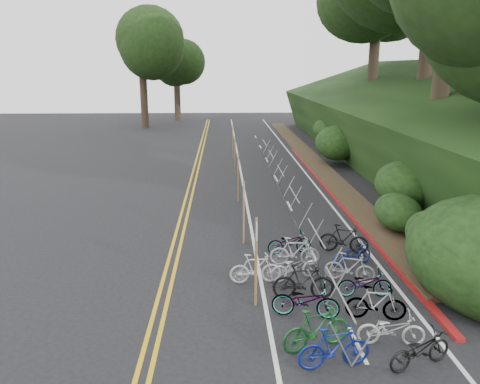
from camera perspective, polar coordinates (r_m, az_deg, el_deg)
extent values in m
plane|color=black|center=(13.76, -1.14, -13.86)|extent=(120.00, 120.00, 0.00)
cube|color=gold|center=(23.12, -6.94, -1.84)|extent=(0.12, 80.00, 0.01)
cube|color=gold|center=(23.09, -6.20, -1.84)|extent=(0.12, 80.00, 0.01)
cube|color=silver|center=(23.06, 0.88, -1.77)|extent=(0.12, 80.00, 0.01)
cube|color=silver|center=(23.66, 11.10, -1.63)|extent=(0.12, 80.00, 0.01)
cube|color=silver|center=(12.48, 14.14, -17.61)|extent=(0.10, 1.60, 0.01)
cube|color=silver|center=(17.68, 8.79, -7.26)|extent=(0.10, 1.60, 0.01)
cube|color=silver|center=(23.27, 6.05, -1.71)|extent=(0.10, 1.60, 0.01)
cube|color=silver|center=(29.02, 4.40, 1.68)|extent=(0.10, 1.60, 0.01)
cube|color=silver|center=(34.85, 3.29, 3.93)|extent=(0.10, 1.60, 0.01)
cube|color=silver|center=(40.74, 2.50, 5.54)|extent=(0.10, 1.60, 0.01)
cube|color=silver|center=(46.65, 1.91, 6.74)|extent=(0.10, 1.60, 0.01)
cube|color=maroon|center=(25.63, 11.19, -0.24)|extent=(0.25, 28.00, 0.10)
cube|color=black|center=(36.91, 19.82, 8.09)|extent=(12.32, 44.00, 9.11)
cube|color=#382819|center=(35.30, 8.65, 4.05)|extent=(1.40, 44.00, 0.16)
ellipsoid|color=#284C19|center=(17.68, 22.75, -4.71)|extent=(2.00, 2.80, 1.60)
ellipsoid|color=#284C19|center=(22.26, 19.49, 0.86)|extent=(2.60, 3.64, 2.08)
ellipsoid|color=#284C19|center=(28.09, 17.46, 4.73)|extent=(2.20, 3.08, 1.76)
ellipsoid|color=#284C19|center=(33.43, 11.75, 5.88)|extent=(3.00, 4.20, 2.40)
ellipsoid|color=#284C19|center=(39.35, 10.70, 7.50)|extent=(2.40, 3.36, 1.92)
ellipsoid|color=#284C19|center=(43.44, 11.28, 9.06)|extent=(2.80, 3.92, 2.24)
ellipsoid|color=#284C19|center=(20.27, 18.73, -2.31)|extent=(1.80, 2.52, 1.44)
ellipsoid|color=#284C19|center=(32.00, 16.55, 7.07)|extent=(3.20, 4.48, 2.56)
cylinder|color=#2D2319|center=(26.54, 23.35, 12.50)|extent=(0.88, 0.88, 7.11)
cylinder|color=#2D2319|center=(34.87, 21.71, 14.89)|extent=(0.93, 0.93, 8.05)
cylinder|color=#2D2319|center=(42.03, 15.87, 13.67)|extent=(0.85, 0.85, 6.63)
cylinder|color=#2D2319|center=(50.41, 15.93, 15.12)|extent=(0.90, 0.90, 7.58)
cylinder|color=#2D2319|center=(54.89, -11.61, 10.91)|extent=(0.83, 0.83, 6.16)
ellipsoid|color=black|center=(54.81, -11.93, 16.75)|extent=(8.42, 8.42, 8.00)
cylinder|color=#2D2319|center=(62.45, -7.65, 11.30)|extent=(0.80, 0.80, 5.68)
ellipsoid|color=black|center=(62.35, -7.82, 15.94)|extent=(7.37, 7.37, 7.00)
cylinder|color=gray|center=(12.27, 12.04, -11.84)|extent=(0.05, 3.01, 0.05)
cylinder|color=gray|center=(11.31, 12.21, -17.74)|extent=(0.59, 0.04, 1.15)
cylinder|color=gray|center=(11.45, 15.06, -17.48)|extent=(0.59, 0.04, 1.15)
cylinder|color=gray|center=(13.70, 9.31, -11.47)|extent=(0.59, 0.04, 1.15)
cylinder|color=gray|center=(13.81, 11.63, -11.34)|extent=(0.59, 0.04, 1.15)
cylinder|color=gray|center=(16.34, 9.25, -4.86)|extent=(0.05, 3.00, 0.05)
cylinder|color=gray|center=(15.22, 9.15, -8.70)|extent=(0.58, 0.04, 1.13)
cylinder|color=gray|center=(15.34, 11.22, -8.62)|extent=(0.58, 0.04, 1.13)
cylinder|color=gray|center=(17.78, 7.42, -5.11)|extent=(0.58, 0.04, 1.13)
cylinder|color=gray|center=(17.88, 9.19, -5.07)|extent=(0.58, 0.04, 1.13)
cylinder|color=gray|center=(21.04, 6.63, -0.27)|extent=(0.05, 3.00, 0.05)
cylinder|color=gray|center=(19.83, 6.38, -2.94)|extent=(0.58, 0.04, 1.13)
cylinder|color=gray|center=(19.92, 7.98, -2.91)|extent=(0.58, 0.04, 1.13)
cylinder|color=gray|center=(22.49, 5.35, -0.76)|extent=(0.58, 0.04, 1.13)
cylinder|color=gray|center=(22.57, 6.76, -0.75)|extent=(0.58, 0.04, 1.13)
cylinder|color=gray|center=(25.85, 4.98, 2.63)|extent=(0.05, 3.00, 0.05)
cylinder|color=gray|center=(24.59, 4.69, 0.62)|extent=(0.58, 0.04, 1.13)
cylinder|color=gray|center=(24.67, 5.99, 0.63)|extent=(0.58, 0.04, 1.13)
cylinder|color=gray|center=(27.30, 4.01, 2.07)|extent=(0.58, 0.04, 1.13)
cylinder|color=gray|center=(27.36, 5.17, 2.08)|extent=(0.58, 0.04, 1.13)
cylinder|color=gray|center=(30.72, 3.84, 4.61)|extent=(0.05, 3.00, 0.05)
cylinder|color=gray|center=(29.44, 3.56, 3.02)|extent=(0.58, 0.04, 1.13)
cylinder|color=gray|center=(29.50, 4.64, 3.03)|extent=(0.58, 0.04, 1.13)
cylinder|color=gray|center=(32.17, 3.07, 4.05)|extent=(0.58, 0.04, 1.13)
cylinder|color=gray|center=(32.22, 4.06, 4.05)|extent=(0.58, 0.04, 1.13)
cylinder|color=gray|center=(35.63, 3.01, 6.05)|extent=(0.05, 3.00, 0.05)
cylinder|color=gray|center=(34.32, 2.74, 4.74)|extent=(0.58, 0.04, 1.13)
cylinder|color=gray|center=(34.38, 3.67, 4.74)|extent=(0.58, 0.04, 1.13)
cylinder|color=gray|center=(37.07, 2.37, 5.50)|extent=(0.58, 0.04, 1.13)
cylinder|color=gray|center=(37.12, 3.24, 5.50)|extent=(0.58, 0.04, 1.13)
cylinder|color=brown|center=(13.29, 1.96, -8.59)|extent=(0.08, 0.08, 2.65)
cube|color=silver|center=(12.93, 2.00, -4.62)|extent=(0.02, 0.40, 0.50)
cylinder|color=brown|center=(17.90, 0.46, -2.55)|extent=(0.08, 0.08, 2.50)
cube|color=silver|center=(17.66, 0.47, 0.23)|extent=(0.02, 0.40, 0.50)
cylinder|color=brown|center=(23.69, -0.20, 1.80)|extent=(0.08, 0.08, 2.50)
cube|color=silver|center=(23.50, -0.20, 3.94)|extent=(0.02, 0.40, 0.50)
cylinder|color=brown|center=(29.56, -0.60, 4.43)|extent=(0.08, 0.08, 2.50)
cube|color=silver|center=(29.41, -0.61, 6.16)|extent=(0.02, 0.40, 0.50)
cylinder|color=brown|center=(35.48, -0.87, 6.19)|extent=(0.08, 0.08, 2.50)
cube|color=silver|center=(35.35, -0.88, 7.64)|extent=(0.02, 0.40, 0.50)
imported|color=beige|center=(14.94, 1.89, -9.31)|extent=(0.57, 1.68, 0.99)
imported|color=navy|center=(11.31, 11.42, -18.09)|extent=(0.75, 1.78, 1.04)
imported|color=black|center=(11.90, 21.09, -17.47)|extent=(1.15, 1.79, 0.89)
imported|color=#144C1E|center=(11.87, 9.29, -16.10)|extent=(1.10, 1.89, 1.10)
imported|color=beige|center=(12.49, 17.95, -15.60)|extent=(0.74, 1.70, 0.87)
imported|color=slate|center=(13.19, 8.00, -12.97)|extent=(1.03, 1.95, 0.97)
imported|color=slate|center=(13.45, 16.25, -12.87)|extent=(0.74, 1.68, 0.97)
imported|color=black|center=(14.11, 7.75, -10.75)|extent=(0.60, 1.85, 1.10)
imported|color=slate|center=(14.63, 14.94, -10.71)|extent=(0.60, 1.62, 0.84)
imported|color=#9E9EA3|center=(15.29, 6.68, -9.00)|extent=(1.15, 1.83, 0.91)
imported|color=#9E9EA3|center=(15.45, 13.25, -8.94)|extent=(0.97, 1.66, 0.96)
imported|color=#9E9EA3|center=(16.27, 6.70, -7.23)|extent=(0.59, 1.75, 1.04)
imported|color=navy|center=(16.70, 13.46, -7.34)|extent=(1.10, 1.68, 0.83)
imported|color=slate|center=(17.33, 6.04, -6.11)|extent=(0.83, 1.71, 0.86)
imported|color=black|center=(17.69, 12.55, -5.58)|extent=(1.08, 1.86, 1.08)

